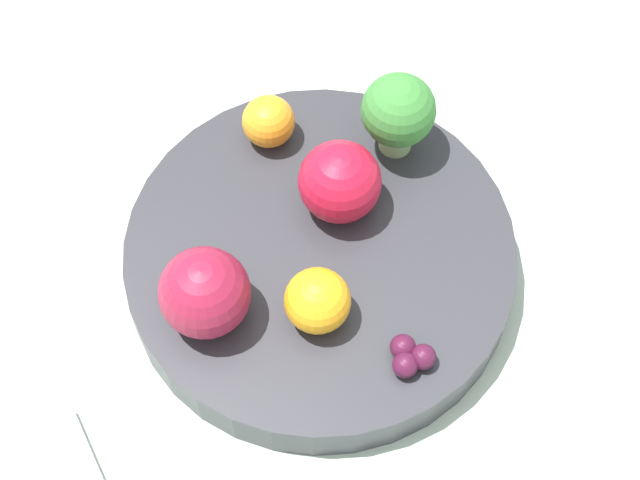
% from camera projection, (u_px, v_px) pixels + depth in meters
% --- Properties ---
extents(ground_plane, '(6.00, 6.00, 0.00)m').
position_uv_depth(ground_plane, '(320.00, 286.00, 0.71)').
color(ground_plane, gray).
extents(table_surface, '(1.20, 1.20, 0.02)m').
position_uv_depth(table_surface, '(320.00, 279.00, 0.70)').
color(table_surface, '#B2C6B2').
rests_on(table_surface, ground_plane).
extents(bowl, '(0.25, 0.25, 0.03)m').
position_uv_depth(bowl, '(320.00, 260.00, 0.68)').
color(bowl, '#2D2D33').
rests_on(bowl, table_surface).
extents(broccoli, '(0.05, 0.05, 0.06)m').
position_uv_depth(broccoli, '(398.00, 112.00, 0.67)').
color(broccoli, '#99C17A').
rests_on(broccoli, bowl).
extents(apple_red, '(0.05, 0.05, 0.05)m').
position_uv_depth(apple_red, '(340.00, 182.00, 0.66)').
color(apple_red, '#B7142D').
rests_on(apple_red, bowl).
extents(apple_green, '(0.05, 0.05, 0.05)m').
position_uv_depth(apple_green, '(205.00, 293.00, 0.62)').
color(apple_green, maroon).
rests_on(apple_green, bowl).
extents(orange_front, '(0.04, 0.04, 0.04)m').
position_uv_depth(orange_front, '(317.00, 301.00, 0.63)').
color(orange_front, orange).
rests_on(orange_front, bowl).
extents(orange_back, '(0.03, 0.03, 0.03)m').
position_uv_depth(orange_back, '(268.00, 121.00, 0.69)').
color(orange_back, orange).
rests_on(orange_back, bowl).
extents(grape_cluster, '(0.03, 0.03, 0.02)m').
position_uv_depth(grape_cluster, '(410.00, 356.00, 0.62)').
color(grape_cluster, '#47142D').
rests_on(grape_cluster, bowl).
extents(spoon, '(0.04, 0.07, 0.01)m').
position_uv_depth(spoon, '(82.00, 465.00, 0.63)').
color(spoon, silver).
rests_on(spoon, table_surface).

